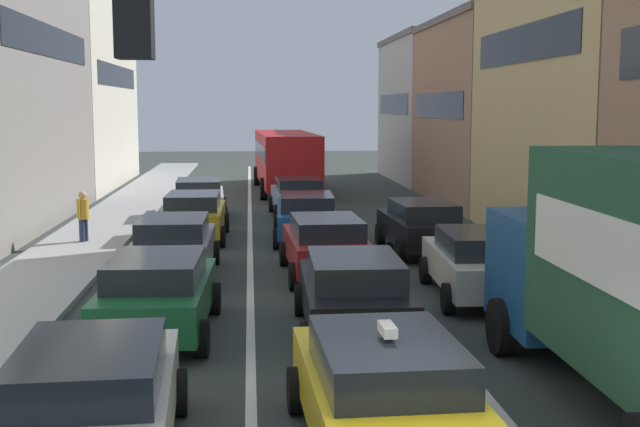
# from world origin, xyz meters

# --- Properties ---
(sidewalk_left) EXTENTS (2.60, 64.00, 0.14)m
(sidewalk_left) POSITION_xyz_m (-6.70, 20.00, 0.07)
(sidewalk_left) COLOR #9E9E9E
(sidewalk_left) RESTS_ON ground
(lane_stripe_left) EXTENTS (0.16, 60.00, 0.01)m
(lane_stripe_left) POSITION_xyz_m (-1.70, 20.00, 0.01)
(lane_stripe_left) COLOR silver
(lane_stripe_left) RESTS_ON ground
(lane_stripe_right) EXTENTS (0.16, 60.00, 0.01)m
(lane_stripe_right) POSITION_xyz_m (1.70, 20.00, 0.01)
(lane_stripe_right) COLOR silver
(lane_stripe_right) RESTS_ON ground
(building_row_right) EXTENTS (7.20, 43.90, 11.21)m
(building_row_right) POSITION_xyz_m (9.90, 20.71, 4.75)
(building_row_right) COLOR #B2ADA3
(building_row_right) RESTS_ON ground
(taxi_centre_lane_front) EXTENTS (2.18, 4.36, 1.66)m
(taxi_centre_lane_front) POSITION_xyz_m (-0.11, 1.68, 0.80)
(taxi_centre_lane_front) COLOR yellow
(taxi_centre_lane_front) RESTS_ON ground
(sedan_left_lane_front) EXTENTS (2.23, 4.38, 1.49)m
(sedan_left_lane_front) POSITION_xyz_m (-3.52, 1.66, 0.80)
(sedan_left_lane_front) COLOR beige
(sedan_left_lane_front) RESTS_ON ground
(sedan_centre_lane_second) EXTENTS (2.14, 4.34, 1.49)m
(sedan_centre_lane_second) POSITION_xyz_m (0.19, 6.95, 0.80)
(sedan_centre_lane_second) COLOR black
(sedan_centre_lane_second) RESTS_ON ground
(wagon_left_lane_second) EXTENTS (2.17, 4.35, 1.49)m
(wagon_left_lane_second) POSITION_xyz_m (-3.38, 7.26, 0.80)
(wagon_left_lane_second) COLOR #19592D
(wagon_left_lane_second) RESTS_ON ground
(hatchback_centre_lane_third) EXTENTS (2.18, 4.36, 1.49)m
(hatchback_centre_lane_third) POSITION_xyz_m (0.17, 12.22, 0.80)
(hatchback_centre_lane_third) COLOR #A51E1E
(hatchback_centre_lane_third) RESTS_ON ground
(sedan_left_lane_third) EXTENTS (2.09, 4.32, 1.49)m
(sedan_left_lane_third) POSITION_xyz_m (-3.56, 12.50, 0.80)
(sedan_left_lane_third) COLOR gray
(sedan_left_lane_third) RESTS_ON ground
(coupe_centre_lane_fourth) EXTENTS (2.19, 4.36, 1.49)m
(coupe_centre_lane_fourth) POSITION_xyz_m (0.06, 17.62, 0.80)
(coupe_centre_lane_fourth) COLOR #194C8C
(coupe_centre_lane_fourth) RESTS_ON ground
(sedan_left_lane_fourth) EXTENTS (2.10, 4.32, 1.49)m
(sedan_left_lane_fourth) POSITION_xyz_m (-3.44, 18.16, 0.80)
(sedan_left_lane_fourth) COLOR #B29319
(sedan_left_lane_fourth) RESTS_ON ground
(sedan_centre_lane_fifth) EXTENTS (2.19, 4.36, 1.49)m
(sedan_centre_lane_fifth) POSITION_xyz_m (0.15, 23.44, 0.80)
(sedan_centre_lane_fifth) COLOR #759EB7
(sedan_centre_lane_fifth) RESTS_ON ground
(sedan_left_lane_fifth) EXTENTS (2.22, 4.38, 1.49)m
(sedan_left_lane_fifth) POSITION_xyz_m (-3.58, 23.09, 0.80)
(sedan_left_lane_fifth) COLOR silver
(sedan_left_lane_fifth) RESTS_ON ground
(sedan_right_lane_behind_truck) EXTENTS (2.25, 4.39, 1.49)m
(sedan_right_lane_behind_truck) POSITION_xyz_m (3.28, 9.67, 0.80)
(sedan_right_lane_behind_truck) COLOR beige
(sedan_right_lane_behind_truck) RESTS_ON ground
(wagon_right_lane_far) EXTENTS (2.18, 4.36, 1.49)m
(wagon_right_lane_far) POSITION_xyz_m (3.21, 15.32, 0.80)
(wagon_right_lane_far) COLOR black
(wagon_right_lane_far) RESTS_ON ground
(bus_mid_queue_primary) EXTENTS (3.07, 10.58, 2.90)m
(bus_mid_queue_primary) POSITION_xyz_m (0.07, 32.43, 1.76)
(bus_mid_queue_primary) COLOR #B21919
(bus_mid_queue_primary) RESTS_ON ground
(pedestrian_near_kerb) EXTENTS (0.34, 0.50, 1.66)m
(pedestrian_near_kerb) POSITION_xyz_m (-6.68, 17.31, 0.95)
(pedestrian_near_kerb) COLOR #262D47
(pedestrian_near_kerb) RESTS_ON ground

